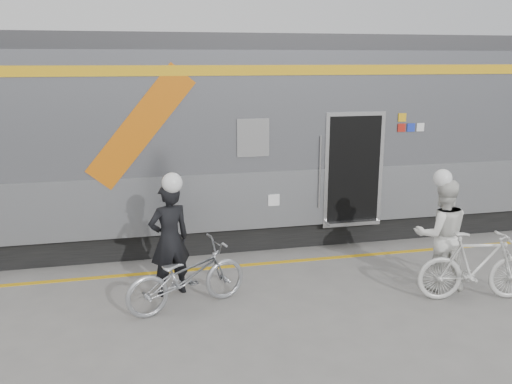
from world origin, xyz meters
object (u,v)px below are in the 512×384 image
object	(u,v)px
bicycle_left	(187,276)
bicycle_right	(476,266)
woman	(441,234)
man	(169,240)

from	to	relation	value
bicycle_left	bicycle_right	size ratio (longest dim) A/B	1.04
woman	bicycle_right	size ratio (longest dim) A/B	0.99
bicycle_right	man	bearing A→B (deg)	84.66
man	bicycle_right	bearing A→B (deg)	146.25
man	bicycle_right	distance (m)	4.76
man	bicycle_right	size ratio (longest dim) A/B	0.99
man	bicycle_left	size ratio (longest dim) A/B	0.95
man	woman	xyz separation A→B (m)	(4.27, -0.72, -0.00)
woman	bicycle_left	bearing A→B (deg)	7.79
bicycle_left	man	bearing A→B (deg)	1.77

